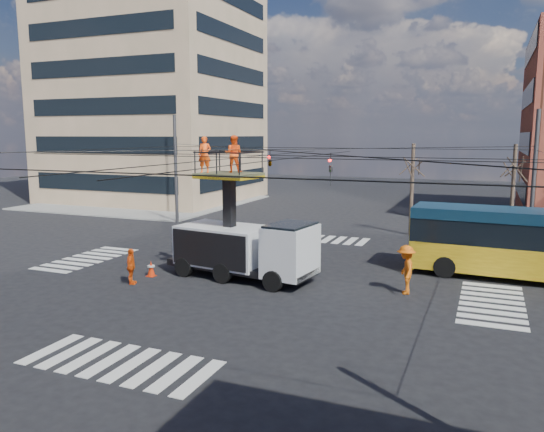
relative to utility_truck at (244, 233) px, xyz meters
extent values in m
plane|color=black|center=(0.59, 0.29, -2.11)|extent=(120.00, 120.00, 0.00)
cube|color=slate|center=(-20.41, 21.29, -2.05)|extent=(18.00, 18.00, 0.12)
cube|color=#8B7758|center=(-21.41, 24.29, 12.89)|extent=(18.00, 16.00, 30.00)
cube|color=black|center=(-21.41, 16.29, 0.23)|extent=(15.30, 0.12, 1.50)
cube|color=black|center=(-12.41, 24.29, 0.23)|extent=(0.12, 13.60, 1.50)
cube|color=black|center=(-21.41, 16.29, 3.56)|extent=(15.30, 0.12, 1.50)
cube|color=black|center=(-12.41, 24.29, 3.56)|extent=(0.12, 13.60, 1.50)
cube|color=black|center=(-21.41, 16.29, 6.89)|extent=(15.30, 0.12, 1.50)
cube|color=black|center=(-12.41, 24.29, 6.89)|extent=(0.12, 13.60, 1.50)
cube|color=black|center=(-21.41, 16.29, 10.23)|extent=(15.30, 0.12, 1.50)
cube|color=black|center=(-12.41, 24.29, 10.23)|extent=(0.12, 13.60, 1.50)
cube|color=black|center=(-21.41, 16.29, 13.56)|extent=(15.30, 0.12, 1.50)
cube|color=black|center=(-12.41, 24.29, 13.56)|extent=(0.12, 13.60, 1.50)
cube|color=black|center=(12.59, 24.29, 0.34)|extent=(0.12, 13.60, 1.58)
cube|color=black|center=(12.59, 24.29, 3.84)|extent=(0.12, 13.60, 1.57)
cube|color=black|center=(12.59, 24.29, 7.34)|extent=(0.12, 13.60, 1.57)
cube|color=black|center=(12.59, 24.29, 10.84)|extent=(0.12, 13.60, 1.57)
cylinder|color=#2D2D30|center=(12.59, 12.29, 1.89)|extent=(0.24, 0.24, 8.00)
cylinder|color=#2D2D30|center=(-11.41, 12.29, 1.89)|extent=(0.24, 0.24, 8.00)
cylinder|color=black|center=(0.59, 12.29, 3.59)|extent=(24.00, 0.03, 0.03)
cylinder|color=black|center=(-11.41, 0.29, 3.59)|extent=(0.03, 24.00, 0.03)
cylinder|color=black|center=(0.59, -11.71, 3.59)|extent=(24.00, 0.03, 0.03)
cylinder|color=black|center=(0.59, 0.29, 3.79)|extent=(24.02, 24.02, 0.03)
cylinder|color=black|center=(0.59, 0.29, 3.79)|extent=(24.02, 24.02, 0.03)
cylinder|color=black|center=(0.59, -0.91, 3.49)|extent=(24.00, 0.03, 0.03)
cylinder|color=black|center=(0.59, 1.49, 3.49)|extent=(24.00, 0.03, 0.03)
cylinder|color=black|center=(-0.61, 0.29, 3.39)|extent=(0.03, 24.00, 0.03)
cylinder|color=black|center=(1.79, 0.29, 3.39)|extent=(0.03, 24.00, 0.03)
imported|color=black|center=(3.09, 3.29, 2.99)|extent=(0.16, 0.20, 1.00)
imported|color=black|center=(-0.91, 5.29, 3.24)|extent=(0.26, 1.24, 0.50)
cylinder|color=#382B21|center=(5.59, 13.79, 0.89)|extent=(0.24, 0.24, 6.00)
cylinder|color=#382B21|center=(11.59, 13.79, 0.89)|extent=(0.24, 0.24, 6.00)
cube|color=black|center=(-0.20, 0.03, -1.56)|extent=(7.23, 3.13, 0.30)
cube|color=white|center=(2.37, -0.33, -0.56)|extent=(2.11, 2.62, 2.20)
cube|color=black|center=(2.37, -0.33, 0.24)|extent=(1.90, 2.50, 0.80)
cube|color=white|center=(-1.09, 0.15, -0.66)|extent=(4.50, 3.05, 1.80)
cylinder|color=black|center=(2.02, -1.44, -1.66)|extent=(0.94, 0.47, 0.90)
cylinder|color=black|center=(2.33, 0.84, -1.66)|extent=(0.94, 0.47, 0.90)
cylinder|color=black|center=(-0.56, -1.09, -1.66)|extent=(0.94, 0.47, 0.90)
cylinder|color=black|center=(-0.24, 1.19, -1.66)|extent=(0.94, 0.47, 0.90)
cylinder|color=black|center=(-2.74, -0.79, -1.66)|extent=(0.94, 0.47, 0.90)
cylinder|color=black|center=(-2.42, 1.49, -1.66)|extent=(0.94, 0.47, 0.90)
cube|color=black|center=(-0.80, 0.11, 0.98)|extent=(0.51, 0.51, 3.38)
cube|color=#4B4B2D|center=(-0.80, 0.11, 2.67)|extent=(2.86, 2.43, 0.12)
cube|color=yellow|center=(-0.80, 0.11, 2.55)|extent=(2.86, 2.43, 0.12)
imported|color=#FF4D10|center=(-1.90, -0.15, 3.56)|extent=(0.68, 0.52, 1.66)
imported|color=#FF4D10|center=(-0.70, 0.41, 3.58)|extent=(0.94, 0.80, 1.69)
cube|color=#C89212|center=(12.42, 4.60, -1.16)|extent=(11.05, 3.14, 1.30)
cube|color=black|center=(12.42, 4.60, 0.04)|extent=(11.05, 3.09, 1.10)
cube|color=#0D283B|center=(12.42, 4.60, 0.84)|extent=(11.05, 3.14, 0.50)
cube|color=#C89212|center=(7.06, 4.87, -0.51)|extent=(0.37, 2.48, 2.80)
cube|color=black|center=(7.01, 4.87, -1.66)|extent=(0.28, 2.60, 0.30)
cube|color=gold|center=(7.16, 4.86, 0.74)|extent=(0.18, 1.60, 0.35)
cylinder|color=black|center=(8.54, 3.61, -1.61)|extent=(1.01, 0.35, 1.00)
cylinder|color=black|center=(8.66, 5.97, -1.61)|extent=(1.01, 0.35, 1.00)
cone|color=red|center=(-4.18, -1.37, -1.73)|extent=(0.36, 0.36, 0.75)
imported|color=#FF5A10|center=(-4.21, -2.80, -1.31)|extent=(0.71, 1.02, 1.60)
imported|color=orange|center=(7.22, 0.36, -1.08)|extent=(1.09, 1.48, 2.05)
camera|label=1|loc=(10.19, -21.51, 4.45)|focal=35.00mm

